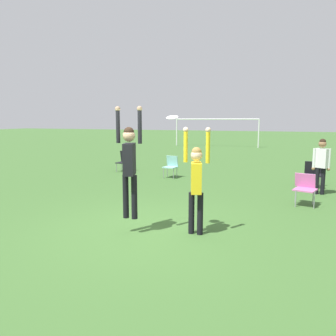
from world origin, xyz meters
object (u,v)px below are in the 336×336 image
object	(u,v)px
camping_chair_4	(305,186)
person_jumping	(129,160)
camping_chair_2	(313,172)
person_spectator_near	(321,161)
camping_chair_3	(171,165)
camping_chair_5	(124,160)
frisbee	(172,117)
person_defending	(196,178)

from	to	relation	value
camping_chair_4	person_jumping	bearing A→B (deg)	63.49
camping_chair_2	person_spectator_near	size ratio (longest dim) A/B	0.51
camping_chair_3	camping_chair_5	size ratio (longest dim) A/B	0.96
camping_chair_4	frisbee	bearing A→B (deg)	68.49
camping_chair_3	frisbee	bearing A→B (deg)	118.44
frisbee	camping_chair_5	xyz separation A→B (m)	(-4.71, 6.85, -1.83)
frisbee	camping_chair_5	world-z (taller)	frisbee
camping_chair_4	camping_chair_5	world-z (taller)	camping_chair_5
camping_chair_5	camping_chair_2	bearing A→B (deg)	178.48
person_defending	camping_chair_5	distance (m)	8.54
person_spectator_near	frisbee	bearing A→B (deg)	-89.25
person_jumping	camping_chair_3	xyz separation A→B (m)	(-1.40, 6.34, -1.00)
person_jumping	person_defending	distance (m)	1.38
camping_chair_5	person_spectator_near	distance (m)	8.09
person_jumping	person_spectator_near	bearing A→B (deg)	-54.53
camping_chair_3	person_spectator_near	bearing A→B (deg)	175.70
frisbee	camping_chair_3	distance (m)	6.68
camping_chair_2	camping_chair_5	bearing A→B (deg)	-5.21
person_jumping	person_defending	size ratio (longest dim) A/B	1.05
camping_chair_2	person_spectator_near	bearing A→B (deg)	98.05
person_spectator_near	camping_chair_5	bearing A→B (deg)	-160.97
camping_chair_3	person_defending	bearing A→B (deg)	122.63
camping_chair_3	camping_chair_4	distance (m)	5.54
person_defending	frisbee	world-z (taller)	frisbee
person_spectator_near	camping_chair_3	bearing A→B (deg)	-159.30
camping_chair_2	camping_chair_4	size ratio (longest dim) A/B	1.04
camping_chair_2	camping_chair_4	bearing A→B (deg)	83.76
camping_chair_4	camping_chair_5	xyz separation A→B (m)	(-7.33, 3.56, -0.01)
camping_chair_5	person_spectator_near	bearing A→B (deg)	170.79
person_jumping	camping_chair_2	distance (m)	7.36
camping_chair_3	camping_chair_4	bearing A→B (deg)	158.80
camping_chair_3	camping_chair_4	xyz separation A→B (m)	(4.81, -2.75, 0.00)
frisbee	camping_chair_4	bearing A→B (deg)	51.47
person_defending	camping_chair_5	size ratio (longest dim) A/B	2.40
frisbee	camping_chair_2	distance (m)	6.89
camping_chair_2	person_spectator_near	distance (m)	1.22
camping_chair_5	frisbee	bearing A→B (deg)	129.75
camping_chair_4	person_spectator_near	distance (m)	1.70
frisbee	camping_chair_5	bearing A→B (deg)	124.48
person_defending	camping_chair_3	xyz separation A→B (m)	(-2.66, 5.95, -0.63)
camping_chair_4	camping_chair_3	bearing A→B (deg)	-12.70
frisbee	camping_chair_5	size ratio (longest dim) A/B	0.26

